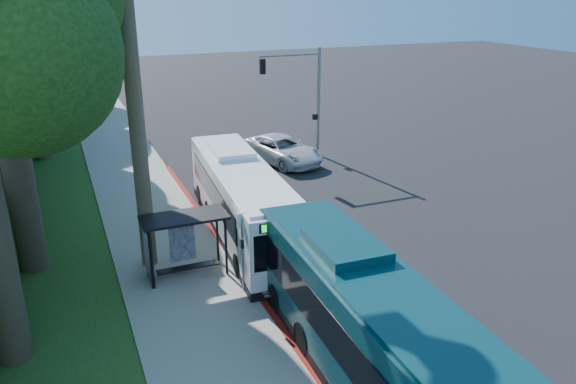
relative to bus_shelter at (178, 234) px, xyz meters
name	(u,v)px	position (x,y,z in m)	size (l,w,h in m)	color
ground	(317,221)	(7.26, 2.86, -1.81)	(140.00, 140.00, 0.00)	black
sidewalk	(165,245)	(-0.04, 2.86, -1.75)	(4.50, 70.00, 0.12)	gray
red_curb	(245,277)	(2.26, -1.14, -1.74)	(0.25, 30.00, 0.13)	maroon
grass_verge	(24,224)	(-5.74, 7.86, -1.78)	(8.00, 70.00, 0.06)	#234719
bus_shelter	(178,234)	(0.00, 0.00, 0.00)	(3.20, 1.51, 2.55)	black
stop_sign_pole	(242,242)	(1.86, -2.14, 0.28)	(0.35, 0.06, 3.17)	gray
traffic_signal_pole	(304,89)	(11.04, 12.86, 2.62)	(4.10, 0.30, 7.00)	gray
tree_5	(45,3)	(-3.16, 42.84, 7.16)	(7.35, 7.00, 12.86)	#382B1E
white_bus	(242,198)	(3.51, 2.84, -0.08)	(3.41, 12.03, 3.54)	white
teal_bus	(374,332)	(3.56, -8.40, 0.00)	(3.11, 12.52, 3.71)	#0A3239
pickup	(282,150)	(9.27, 12.27, -0.98)	(2.76, 5.98, 1.66)	silver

